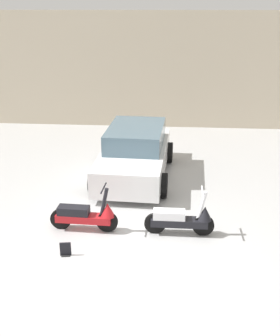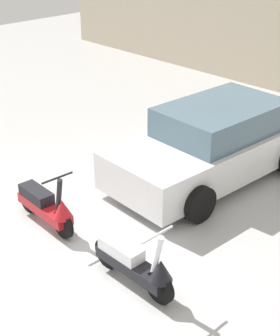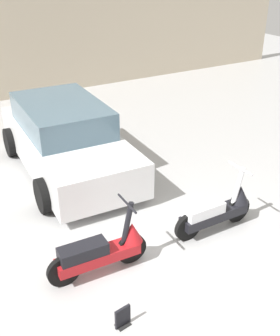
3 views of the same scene
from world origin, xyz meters
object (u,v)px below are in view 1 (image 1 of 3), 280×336
Objects in this scene: scooter_front_right at (182,219)px; placard_near_left_scooter at (66,250)px; car_rear_left at (135,153)px; scooter_front_left at (87,215)px.

scooter_front_right is 5.26× the size of placard_near_left_scooter.
placard_near_left_scooter is at bearing -10.55° from car_rear_left.
scooter_front_left is 1.00× the size of scooter_front_right.
scooter_front_right is 3.22m from car_rear_left.
scooter_front_right is at bearing 23.79° from placard_near_left_scooter.
scooter_front_right is 2.31m from placard_near_left_scooter.
scooter_front_left reaches higher than placard_near_left_scooter.
scooter_front_right reaches higher than placard_near_left_scooter.
car_rear_left reaches higher than scooter_front_right.
placard_near_left_scooter is (-0.91, -3.91, -0.50)m from car_rear_left.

